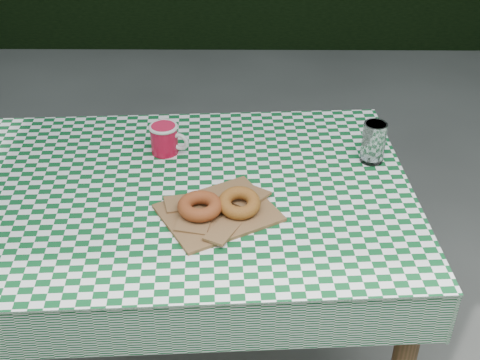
{
  "coord_description": "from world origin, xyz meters",
  "views": [
    {
      "loc": [
        0.13,
        -1.31,
        1.74
      ],
      "look_at": [
        0.12,
        0.09,
        0.79
      ],
      "focal_mm": 47.86,
      "sensor_mm": 36.0,
      "label": 1
    }
  ],
  "objects_px": {
    "paper_bag": "(218,212)",
    "table": "(182,294)",
    "drinking_glass": "(373,142)",
    "coffee_mug": "(164,139)"
  },
  "relations": [
    {
      "from": "table",
      "to": "paper_bag",
      "type": "bearing_deg",
      "value": -44.53
    },
    {
      "from": "drinking_glass",
      "to": "coffee_mug",
      "type": "bearing_deg",
      "value": 176.04
    },
    {
      "from": "table",
      "to": "coffee_mug",
      "type": "xyz_separation_m",
      "value": [
        -0.05,
        0.19,
        0.42
      ]
    },
    {
      "from": "paper_bag",
      "to": "drinking_glass",
      "type": "relative_size",
      "value": 2.27
    },
    {
      "from": "coffee_mug",
      "to": "drinking_glass",
      "type": "height_order",
      "value": "drinking_glass"
    },
    {
      "from": "paper_bag",
      "to": "table",
      "type": "bearing_deg",
      "value": 138.87
    },
    {
      "from": "coffee_mug",
      "to": "drinking_glass",
      "type": "distance_m",
      "value": 0.6
    },
    {
      "from": "paper_bag",
      "to": "drinking_glass",
      "type": "bearing_deg",
      "value": 31.03
    },
    {
      "from": "coffee_mug",
      "to": "drinking_glass",
      "type": "xyz_separation_m",
      "value": [
        0.6,
        -0.04,
        0.02
      ]
    },
    {
      "from": "paper_bag",
      "to": "drinking_glass",
      "type": "height_order",
      "value": "drinking_glass"
    }
  ]
}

